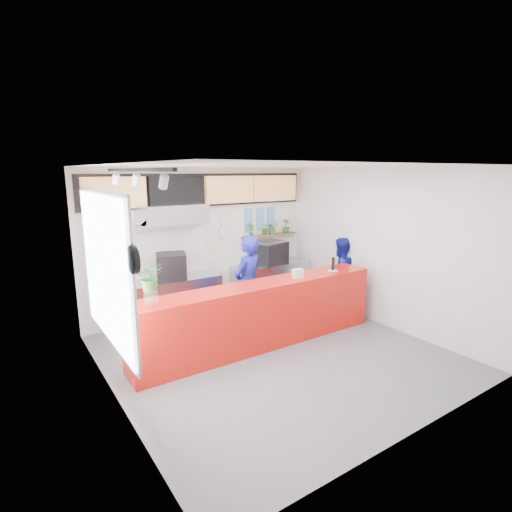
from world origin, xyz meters
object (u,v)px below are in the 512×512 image
service_counter (261,315)px  espresso_machine (270,253)px  staff_right (340,274)px  panini_oven (171,266)px  staff_center (248,285)px  pepper_mill (333,264)px

service_counter → espresso_machine: espresso_machine is taller
service_counter → staff_right: bearing=13.0°
panini_oven → espresso_machine: bearing=19.5°
panini_oven → staff_right: staff_right is taller
service_counter → espresso_machine: size_ratio=6.09×
staff_center → espresso_machine: bearing=-160.4°
service_counter → pepper_mill: bearing=-1.7°
service_counter → panini_oven: panini_oven is taller
espresso_machine → pepper_mill: espresso_machine is taller
panini_oven → pepper_mill: panini_oven is taller
service_counter → espresso_machine: (1.47, 1.80, 0.59)m
panini_oven → staff_right: 3.49m
service_counter → staff_center: 0.75m
espresso_machine → pepper_mill: (0.12, -1.85, 0.10)m
panini_oven → staff_right: bearing=-1.6°
service_counter → staff_center: staff_center is taller
staff_center → pepper_mill: (1.44, -0.69, 0.34)m
service_counter → pepper_mill: size_ratio=18.59×
panini_oven → staff_center: staff_center is taller
espresso_machine → service_counter: bearing=-145.1°
service_counter → panini_oven: (-0.84, 1.80, 0.60)m
espresso_machine → staff_right: size_ratio=0.47×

